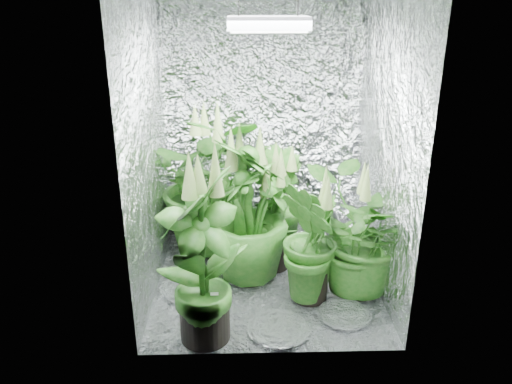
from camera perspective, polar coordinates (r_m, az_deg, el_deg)
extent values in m
plane|color=silver|center=(3.78, 1.16, -10.18)|extent=(1.60, 1.60, 0.00)
cube|color=silver|center=(4.14, 0.74, 7.71)|extent=(1.60, 0.02, 2.00)
cube|color=silver|center=(2.61, 2.15, -0.61)|extent=(1.60, 0.02, 2.00)
cube|color=silver|center=(3.42, -12.26, 4.28)|extent=(0.02, 1.60, 2.00)
cube|color=silver|center=(3.50, 14.54, 4.45)|extent=(0.02, 1.60, 2.00)
cube|color=gray|center=(3.22, 1.42, 18.75)|extent=(0.50, 0.30, 0.08)
cube|color=white|center=(3.23, 1.41, 17.95)|extent=(0.46, 0.26, 0.01)
cylinder|color=black|center=(3.22, -1.99, 20.61)|extent=(0.01, 0.01, 0.13)
cylinder|color=black|center=(3.24, 4.84, 20.56)|extent=(0.01, 0.01, 0.13)
cylinder|color=black|center=(4.19, -4.93, -4.71)|extent=(0.31, 0.31, 0.28)
cylinder|color=#4C2F15|center=(4.14, -4.99, -3.17)|extent=(0.29, 0.29, 0.03)
imported|color=#0F490E|center=(4.01, -5.14, 1.36)|extent=(1.20, 1.20, 1.16)
cone|color=olive|center=(3.86, -5.39, 8.49)|extent=(0.10, 0.10, 0.28)
cylinder|color=black|center=(3.93, 1.96, -7.03)|extent=(0.25, 0.25, 0.22)
cylinder|color=#4C2F15|center=(3.88, 1.98, -5.80)|extent=(0.23, 0.23, 0.03)
imported|color=#0F490E|center=(3.79, 2.02, -3.02)|extent=(0.53, 0.53, 0.77)
cone|color=olive|center=(3.67, 2.08, 1.71)|extent=(0.08, 0.08, 0.22)
cylinder|color=black|center=(4.13, 2.26, -5.28)|extent=(0.28, 0.28, 0.25)
cylinder|color=#4C2F15|center=(4.08, 2.29, -3.89)|extent=(0.26, 0.26, 0.03)
imported|color=#0F490E|center=(3.99, 2.33, -1.06)|extent=(0.63, 0.63, 0.85)
cone|color=olive|center=(3.87, 2.41, 3.92)|extent=(0.09, 0.09, 0.25)
cylinder|color=black|center=(3.77, -0.86, -7.84)|extent=(0.31, 0.31, 0.28)
cylinder|color=#4C2F15|center=(3.71, -0.87, -6.16)|extent=(0.29, 0.29, 0.03)
imported|color=#0F490E|center=(3.58, -0.89, -1.98)|extent=(0.82, 0.82, 1.05)
cone|color=olive|center=(3.42, -0.94, 5.08)|extent=(0.10, 0.10, 0.28)
cylinder|color=black|center=(3.66, 11.43, -9.77)|extent=(0.24, 0.24, 0.22)
cylinder|color=#4C2F15|center=(3.62, 11.54, -8.49)|extent=(0.22, 0.22, 0.03)
imported|color=#0F490E|center=(3.50, 11.85, -4.77)|extent=(0.91, 0.91, 0.88)
cone|color=olive|center=(3.35, 12.34, 1.17)|extent=(0.08, 0.08, 0.22)
cylinder|color=black|center=(3.18, -5.86, -14.18)|extent=(0.31, 0.31, 0.27)
cylinder|color=#4C2F15|center=(3.11, -5.95, -12.34)|extent=(0.28, 0.28, 0.03)
imported|color=#0F490E|center=(2.94, -6.20, -6.92)|extent=(0.75, 0.75, 1.12)
cone|color=olive|center=(2.74, -6.60, 2.22)|extent=(0.10, 0.10, 0.27)
cylinder|color=black|center=(3.56, 6.14, -10.42)|extent=(0.25, 0.25, 0.22)
cylinder|color=#4C2F15|center=(3.51, 6.20, -9.11)|extent=(0.23, 0.23, 0.03)
imported|color=#0F490E|center=(3.39, 6.37, -5.42)|extent=(0.50, 0.50, 0.86)
cone|color=olive|center=(3.24, 6.64, 0.56)|extent=(0.08, 0.08, 0.22)
cylinder|color=black|center=(4.30, 9.33, -5.72)|extent=(0.14, 0.14, 0.08)
cylinder|color=black|center=(4.23, 9.45, -3.83)|extent=(0.12, 0.12, 0.10)
cylinder|color=#4C4C51|center=(4.21, 8.74, -3.95)|extent=(0.10, 0.29, 0.29)
torus|color=#4C4C51|center=(4.21, 8.74, -3.95)|extent=(0.10, 0.30, 0.31)
cube|color=white|center=(3.05, -4.76, -12.05)|extent=(0.05, 0.02, 0.08)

